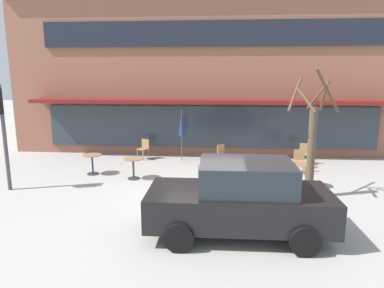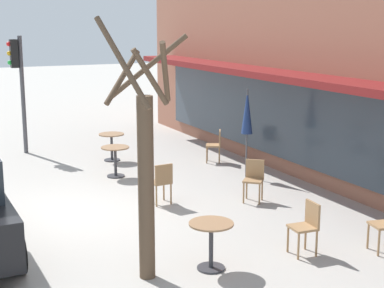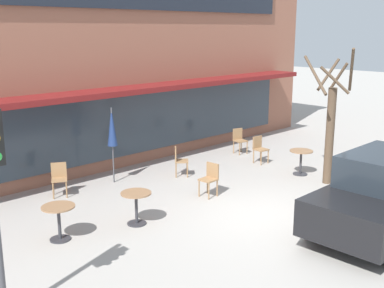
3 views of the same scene
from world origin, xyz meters
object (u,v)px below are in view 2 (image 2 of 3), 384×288
cafe_chair_1 (216,143)px  cafe_chair_2 (307,224)px  cafe_table_streetside (115,156)px  street_tree (145,167)px  patio_umbrella_green_folded (247,112)px  cafe_chair_3 (162,180)px  cafe_chair_4 (254,177)px  cafe_table_by_tree (112,142)px  traffic_light_pole (18,75)px  cafe_table_near_wall (211,238)px

cafe_chair_1 → cafe_chair_2: 6.62m
cafe_table_streetside → street_tree: bearing=-14.2°
street_tree → patio_umbrella_green_folded: bearing=134.9°
cafe_table_streetside → cafe_chair_3: (2.59, 0.15, 0.01)m
cafe_table_streetside → cafe_chair_4: 3.80m
cafe_table_by_tree → traffic_light_pole: (-2.06, -2.06, 1.78)m
cafe_chair_1 → cafe_chair_4: 3.61m
cafe_chair_3 → cafe_table_near_wall: bearing=-10.2°
cafe_table_near_wall → street_tree: (-0.17, -1.01, 1.21)m
cafe_chair_3 → cafe_chair_4: (0.63, 1.88, 0.00)m
patio_umbrella_green_folded → cafe_chair_3: (1.15, -2.77, -1.10)m
cafe_table_by_tree → patio_umbrella_green_folded: size_ratio=0.35×
cafe_chair_3 → street_tree: street_tree is taller
cafe_chair_1 → traffic_light_pole: 6.02m
cafe_chair_2 → cafe_chair_3: bearing=-162.7°
cafe_chair_2 → cafe_chair_4: size_ratio=1.00×
cafe_chair_2 → cafe_chair_3: 3.71m
cafe_table_streetside → cafe_chair_3: cafe_chair_3 is taller
traffic_light_pole → cafe_chair_3: bearing=15.4°
cafe_table_near_wall → cafe_chair_4: size_ratio=0.85×
cafe_table_streetside → patio_umbrella_green_folded: size_ratio=0.35×
cafe_table_near_wall → street_tree: 1.58m
cafe_chair_1 → traffic_light_pole: bearing=-127.3°
traffic_light_pole → cafe_chair_2: bearing=16.1°
street_tree → cafe_chair_2: bearing=83.2°
cafe_table_near_wall → cafe_chair_2: bearing=84.9°
cafe_chair_1 → cafe_chair_4: size_ratio=1.00×
cafe_table_by_tree → street_tree: 7.83m
cafe_chair_2 → street_tree: (-0.33, -2.72, 1.20)m
cafe_chair_1 → cafe_chair_4: (3.48, -0.95, 0.00)m
patio_umbrella_green_folded → cafe_chair_4: bearing=-26.4°
cafe_table_by_tree → patio_umbrella_green_folded: patio_umbrella_green_folded is taller
cafe_chair_1 → street_tree: (6.06, -4.45, 1.20)m
cafe_table_near_wall → cafe_chair_2: cafe_chair_2 is taller
cafe_chair_2 → cafe_chair_4: (-2.91, 0.78, 0.00)m
traffic_light_pole → cafe_chair_4: bearing=27.5°
cafe_chair_1 → cafe_chair_2: (6.39, -1.73, 0.00)m
cafe_table_streetside → street_tree: (5.80, -1.47, 1.21)m
cafe_table_streetside → traffic_light_pole: traffic_light_pole is taller
cafe_table_near_wall → street_tree: street_tree is taller
cafe_table_near_wall → cafe_table_by_tree: size_ratio=1.00×
patio_umbrella_green_folded → cafe_chair_3: patio_umbrella_green_folded is taller
cafe_table_streetside → cafe_chair_1: cafe_chair_1 is taller
patio_umbrella_green_folded → cafe_chair_1: (-1.70, 0.07, -1.10)m
cafe_chair_2 → cafe_chair_4: 3.02m
cafe_table_near_wall → street_tree: size_ratio=0.20×
cafe_table_streetside → cafe_chair_2: bearing=11.5°
cafe_table_near_wall → cafe_chair_1: 7.12m
cafe_table_by_tree → cafe_chair_3: cafe_chair_3 is taller
patio_umbrella_green_folded → cafe_chair_1: patio_umbrella_green_folded is taller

